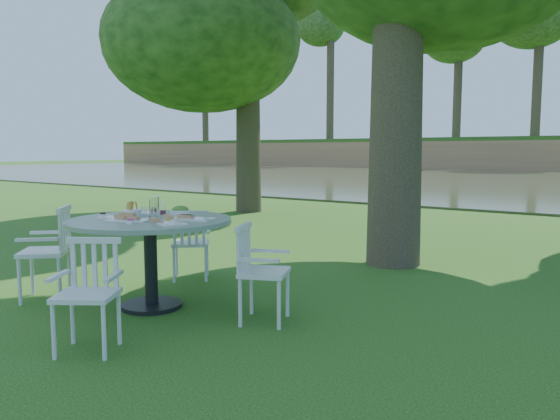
# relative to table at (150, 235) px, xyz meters

# --- Properties ---
(ground) EXTENTS (140.00, 140.00, 0.00)m
(ground) POSITION_rel_table_xyz_m (0.59, 1.03, -0.69)
(ground) COLOR #17400D
(ground) RESTS_ON ground
(table) EXTENTS (1.50, 1.50, 0.84)m
(table) POSITION_rel_table_xyz_m (0.00, 0.00, 0.00)
(table) COLOR black
(table) RESTS_ON ground
(chair_ne) EXTENTS (0.53, 0.55, 0.83)m
(chair_ne) POSITION_rel_table_xyz_m (1.04, 0.26, -0.20)
(chair_ne) COLOR silver
(chair_ne) RESTS_ON ground
(chair_nw) EXTENTS (0.56, 0.55, 0.80)m
(chair_nw) POSITION_rel_table_xyz_m (-0.47, 0.97, -0.22)
(chair_nw) COLOR silver
(chair_nw) RESTS_ON ground
(chair_sw) EXTENTS (0.63, 0.63, 0.92)m
(chair_sw) POSITION_rel_table_xyz_m (-1.01, -0.36, -0.15)
(chair_sw) COLOR silver
(chair_sw) RESTS_ON ground
(chair_se) EXTENTS (0.56, 0.55, 0.81)m
(chair_se) POSITION_rel_table_xyz_m (0.46, -0.97, -0.21)
(chair_se) COLOR silver
(chair_se) RESTS_ON ground
(tableware) EXTENTS (1.10, 0.77, 0.19)m
(tableware) POSITION_rel_table_xyz_m (-0.02, 0.08, 0.18)
(tableware) COLOR white
(tableware) RESTS_ON table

